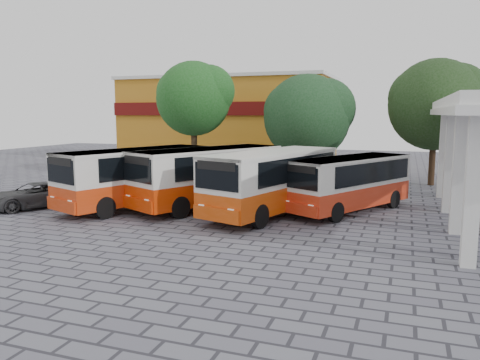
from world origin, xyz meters
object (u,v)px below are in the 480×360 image
at_px(bus_far_right, 350,180).
at_px(parked_car, 34,195).
at_px(bus_far_left, 137,174).
at_px(bus_centre_right, 272,178).
at_px(bus_centre_left, 208,173).

distance_m(bus_far_right, parked_car, 15.89).
bearing_deg(bus_far_right, bus_far_left, -137.93).
xyz_separation_m(bus_far_left, bus_centre_right, (6.99, 0.65, 0.01)).
relative_size(bus_far_right, parked_car, 1.75).
relative_size(bus_far_left, bus_far_right, 1.11).
height_order(bus_far_left, bus_centre_right, bus_centre_right).
relative_size(bus_centre_left, parked_car, 1.97).
height_order(bus_centre_left, bus_far_right, bus_centre_left).
distance_m(bus_centre_left, bus_far_right, 7.04).
xyz_separation_m(bus_centre_right, parked_car, (-11.87, -2.54, -1.10)).
bearing_deg(bus_centre_left, parked_car, -133.35).
distance_m(bus_far_left, bus_centre_left, 3.65).
bearing_deg(bus_centre_left, bus_far_right, 36.61).
bearing_deg(bus_far_left, bus_centre_right, 26.50).
bearing_deg(parked_car, bus_far_right, 46.47).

